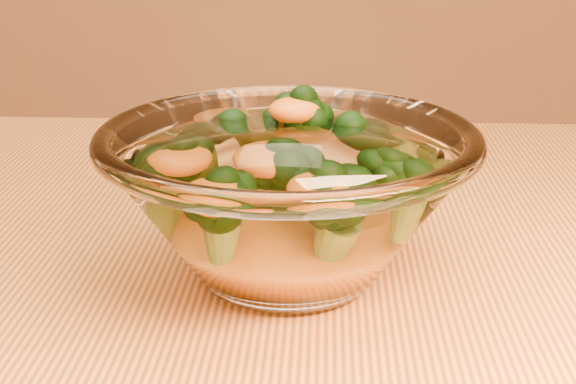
# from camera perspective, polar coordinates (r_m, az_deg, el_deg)

# --- Properties ---
(glass_bowl) EXTENTS (0.23, 0.23, 0.10)m
(glass_bowl) POSITION_cam_1_polar(r_m,az_deg,el_deg) (0.49, -0.00, -0.55)
(glass_bowl) COLOR white
(glass_bowl) RESTS_ON table
(cheese_sauce) EXTENTS (0.12, 0.12, 0.03)m
(cheese_sauce) POSITION_cam_1_polar(r_m,az_deg,el_deg) (0.50, -0.00, -2.87)
(cheese_sauce) COLOR orange
(cheese_sauce) RESTS_ON glass_bowl
(broccoli_heap) EXTENTS (0.15, 0.15, 0.08)m
(broccoli_heap) POSITION_cam_1_polar(r_m,az_deg,el_deg) (0.51, 0.09, 1.66)
(broccoli_heap) COLOR black
(broccoli_heap) RESTS_ON cheese_sauce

